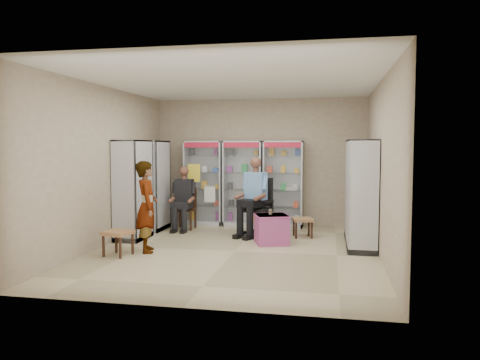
% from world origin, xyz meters
% --- Properties ---
extents(floor, '(6.00, 6.00, 0.00)m').
position_xyz_m(floor, '(0.00, 0.00, 0.00)').
color(floor, tan).
rests_on(floor, ground).
extents(room_shell, '(5.02, 6.02, 3.01)m').
position_xyz_m(room_shell, '(0.00, 0.00, 1.97)').
color(room_shell, tan).
rests_on(room_shell, ground).
extents(cabinet_back_left, '(0.90, 0.50, 2.00)m').
position_xyz_m(cabinet_back_left, '(-1.30, 2.73, 1.00)').
color(cabinet_back_left, silver).
rests_on(cabinet_back_left, floor).
extents(cabinet_back_mid, '(0.90, 0.50, 2.00)m').
position_xyz_m(cabinet_back_mid, '(-0.35, 2.73, 1.00)').
color(cabinet_back_mid, '#ABAEB3').
rests_on(cabinet_back_mid, floor).
extents(cabinet_back_right, '(0.90, 0.50, 2.00)m').
position_xyz_m(cabinet_back_right, '(0.60, 2.73, 1.00)').
color(cabinet_back_right, '#A4A5AB').
rests_on(cabinet_back_right, floor).
extents(cabinet_right_far, '(0.90, 0.50, 2.00)m').
position_xyz_m(cabinet_right_far, '(2.23, 1.60, 1.00)').
color(cabinet_right_far, silver).
rests_on(cabinet_right_far, floor).
extents(cabinet_right_near, '(0.90, 0.50, 2.00)m').
position_xyz_m(cabinet_right_near, '(2.23, 0.50, 1.00)').
color(cabinet_right_near, '#9DA0A4').
rests_on(cabinet_right_near, floor).
extents(cabinet_left_far, '(0.90, 0.50, 2.00)m').
position_xyz_m(cabinet_left_far, '(-2.23, 1.80, 1.00)').
color(cabinet_left_far, '#B9BCC1').
rests_on(cabinet_left_far, floor).
extents(cabinet_left_near, '(0.90, 0.50, 2.00)m').
position_xyz_m(cabinet_left_near, '(-2.23, 0.70, 1.00)').
color(cabinet_left_near, '#9EA0A5').
rests_on(cabinet_left_near, floor).
extents(wooden_chair, '(0.42, 0.42, 0.94)m').
position_xyz_m(wooden_chair, '(-1.55, 2.00, 0.47)').
color(wooden_chair, black).
rests_on(wooden_chair, floor).
extents(seated_customer, '(0.44, 0.60, 1.34)m').
position_xyz_m(seated_customer, '(-1.55, 1.95, 0.67)').
color(seated_customer, black).
rests_on(seated_customer, floor).
extents(office_chair, '(0.87, 0.87, 1.21)m').
position_xyz_m(office_chair, '(0.15, 1.61, 0.61)').
color(office_chair, black).
rests_on(office_chair, floor).
extents(seated_shopkeeper, '(0.75, 0.85, 1.54)m').
position_xyz_m(seated_shopkeeper, '(0.15, 1.56, 0.77)').
color(seated_shopkeeper, '#709ADE').
rests_on(seated_shopkeeper, floor).
extents(pink_trunk, '(0.74, 0.72, 0.57)m').
position_xyz_m(pink_trunk, '(0.57, 0.76, 0.28)').
color(pink_trunk, '#AE4590').
rests_on(pink_trunk, floor).
extents(tea_glass, '(0.07, 0.07, 0.10)m').
position_xyz_m(tea_glass, '(0.54, 0.79, 0.62)').
color(tea_glass, '#542107').
rests_on(tea_glass, pink_trunk).
extents(woven_stool_a, '(0.48, 0.48, 0.40)m').
position_xyz_m(woven_stool_a, '(1.12, 1.54, 0.20)').
color(woven_stool_a, olive).
rests_on(woven_stool_a, floor).
extents(woven_stool_b, '(0.51, 0.51, 0.43)m').
position_xyz_m(woven_stool_b, '(-1.90, -0.71, 0.22)').
color(woven_stool_b, '#996F40').
rests_on(woven_stool_b, floor).
extents(standing_man, '(0.59, 0.69, 1.62)m').
position_xyz_m(standing_man, '(-1.52, -0.32, 0.81)').
color(standing_man, '#949497').
rests_on(standing_man, floor).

